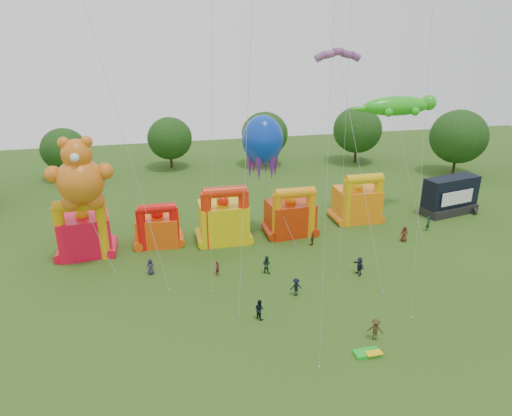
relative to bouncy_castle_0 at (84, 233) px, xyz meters
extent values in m
plane|color=#304E15|center=(19.35, -26.10, -2.55)|extent=(160.00, 160.00, 0.00)
cylinder|color=#352314|center=(57.56, 17.98, -0.69)|extent=(0.44, 0.44, 3.72)
ellipsoid|color=#1A3C12|center=(57.56, 17.98, 3.86)|extent=(9.30, 9.30, 8.89)
cylinder|color=#352314|center=(44.42, 28.78, -0.79)|extent=(0.44, 0.44, 3.51)
ellipsoid|color=#1A3C12|center=(44.42, 28.78, 3.50)|extent=(8.77, 8.78, 8.39)
cylinder|color=#352314|center=(27.51, 30.65, -0.90)|extent=(0.44, 0.44, 3.30)
ellipsoid|color=#1A3C12|center=(27.51, 30.65, 3.14)|extent=(8.25, 8.25, 7.88)
cylinder|color=#352314|center=(10.91, 32.63, -1.00)|extent=(0.44, 0.44, 3.09)
ellipsoid|color=#1A3C12|center=(10.91, 32.63, 2.78)|extent=(7.73, 7.72, 7.38)
cylinder|color=#352314|center=(-6.12, 29.69, -1.11)|extent=(0.44, 0.44, 2.88)
ellipsoid|color=#1A3C12|center=(-6.12, 29.69, 2.41)|extent=(7.20, 7.20, 6.88)
cube|color=red|center=(0.00, 0.29, -0.41)|extent=(5.70, 4.77, 4.28)
cylinder|color=#DB9A0B|center=(-2.05, -1.23, 0.51)|extent=(1.16, 1.16, 6.11)
cylinder|color=#DB9A0B|center=(2.05, -1.23, 0.51)|extent=(1.16, 1.16, 6.11)
cylinder|color=#DB9A0B|center=(0.00, -1.23, 3.57)|extent=(4.69, 1.22, 1.22)
sphere|color=#DB9A0B|center=(0.00, 0.29, 2.03)|extent=(1.40, 1.40, 1.40)
cube|color=#E94E0C|center=(7.71, 1.09, -0.89)|extent=(4.94, 4.13, 3.31)
cylinder|color=red|center=(5.94, -0.23, -0.18)|extent=(1.00, 1.00, 4.73)
cylinder|color=red|center=(9.49, -0.23, -0.18)|extent=(1.00, 1.00, 4.73)
cylinder|color=red|center=(7.71, -0.23, 2.19)|extent=(4.05, 1.05, 1.05)
sphere|color=red|center=(7.71, 1.09, 1.07)|extent=(1.40, 1.40, 1.40)
cube|color=yellow|center=(15.02, 0.33, -0.31)|extent=(5.34, 4.28, 4.47)
cylinder|color=red|center=(12.95, -1.21, 0.64)|extent=(1.17, 1.17, 6.38)
cylinder|color=red|center=(17.10, -1.21, 0.64)|extent=(1.17, 1.17, 6.38)
cylinder|color=red|center=(15.02, -1.21, 3.83)|extent=(4.73, 1.23, 1.23)
sphere|color=red|center=(15.02, 0.33, 2.22)|extent=(1.40, 1.40, 1.40)
cube|color=red|center=(23.06, 0.54, -0.60)|extent=(5.53, 4.61, 3.90)
cylinder|color=orange|center=(21.04, -0.96, 0.24)|extent=(1.14, 1.14, 5.57)
cylinder|color=orange|center=(25.07, -0.96, 0.24)|extent=(1.14, 1.14, 5.57)
cylinder|color=orange|center=(23.06, -0.96, 3.03)|extent=(4.59, 1.19, 1.19)
sphere|color=orange|center=(23.06, 0.54, 1.65)|extent=(1.40, 1.40, 1.40)
cube|color=orange|center=(32.57, 2.73, -0.48)|extent=(5.43, 4.42, 4.12)
cylinder|color=#E8B30C|center=(30.52, 1.21, 0.40)|extent=(1.16, 1.16, 5.89)
cylinder|color=#E8B30C|center=(34.62, 1.21, 0.40)|extent=(1.16, 1.16, 5.89)
cylinder|color=#E8B30C|center=(32.57, 1.21, 3.34)|extent=(4.68, 1.22, 1.22)
sphere|color=#E8B30C|center=(32.57, 2.73, 1.88)|extent=(1.40, 1.40, 1.40)
cube|color=black|center=(45.56, 1.89, -2.00)|extent=(8.05, 4.35, 1.10)
cube|color=black|center=(45.56, 2.09, 0.46)|extent=(7.98, 3.98, 3.81)
cube|color=white|center=(45.56, 0.60, 0.08)|extent=(5.17, 1.14, 1.79)
cylinder|color=black|center=(42.51, 0.74, -2.15)|extent=(0.30, 0.90, 0.90)
cylinder|color=black|center=(48.61, 0.74, -2.15)|extent=(0.30, 0.90, 0.90)
sphere|color=orange|center=(0.69, -2.03, 6.36)|extent=(4.56, 4.56, 4.56)
sphere|color=orange|center=(0.69, -2.03, 9.05)|extent=(2.90, 2.90, 2.90)
sphere|color=orange|center=(-0.35, -2.03, 10.19)|extent=(1.14, 1.14, 1.14)
sphere|color=orange|center=(1.73, -2.03, 10.19)|extent=(1.14, 1.14, 1.14)
sphere|color=orange|center=(-1.69, -2.03, 7.18)|extent=(1.66, 1.66, 1.66)
sphere|color=orange|center=(3.08, -2.03, 7.18)|extent=(1.66, 1.66, 1.66)
sphere|color=orange|center=(-0.45, -2.03, 4.28)|extent=(1.87, 1.87, 1.87)
sphere|color=orange|center=(1.83, -2.03, 4.28)|extent=(1.87, 1.87, 1.87)
sphere|color=white|center=(0.69, -3.43, 9.05)|extent=(0.83, 0.83, 0.83)
ellipsoid|color=green|center=(38.04, 5.02, 11.38)|extent=(9.13, 2.85, 2.42)
sphere|color=green|center=(42.50, 5.02, 11.64)|extent=(1.96, 1.96, 1.96)
cone|color=green|center=(33.41, 5.02, 11.20)|extent=(3.56, 1.43, 1.43)
sphere|color=green|center=(39.83, 6.44, 10.84)|extent=(1.07, 1.07, 1.07)
sphere|color=green|center=(39.83, 3.59, 10.84)|extent=(1.07, 1.07, 1.07)
sphere|color=green|center=(36.26, 6.44, 10.84)|extent=(1.07, 1.07, 1.07)
sphere|color=green|center=(36.26, 3.59, 10.84)|extent=(1.07, 1.07, 1.07)
ellipsoid|color=#0B34AD|center=(19.83, 1.20, 8.78)|extent=(4.59, 4.59, 5.51)
cone|color=#591E8C|center=(21.32, 1.20, 6.25)|extent=(1.03, 1.03, 3.67)
cone|color=#591E8C|center=(20.58, 2.49, 6.25)|extent=(1.03, 1.03, 3.67)
cone|color=#591E8C|center=(19.08, 2.49, 6.25)|extent=(1.03, 1.03, 3.67)
cone|color=#591E8C|center=(18.34, 1.20, 6.25)|extent=(1.03, 1.03, 3.67)
cone|color=#591E8C|center=(19.08, -0.10, 6.25)|extent=(1.03, 1.03, 3.67)
cone|color=#591E8C|center=(20.58, -0.10, 6.25)|extent=(1.03, 1.03, 3.67)
cube|color=green|center=(22.15, -22.11, -2.43)|extent=(2.02, 1.03, 0.24)
cube|color=yellow|center=(22.55, -22.41, -2.29)|extent=(1.21, 0.62, 0.10)
imported|color=#2A253F|center=(6.67, -6.04, -1.71)|extent=(0.90, 0.67, 1.67)
imported|color=#57181F|center=(13.09, -7.75, -1.78)|extent=(0.65, 0.66, 1.53)
imported|color=#173B28|center=(17.91, -8.34, -1.62)|extent=(1.14, 1.12, 1.85)
imported|color=black|center=(19.48, -13.03, -1.70)|extent=(1.12, 0.67, 1.70)
imported|color=#452E1B|center=(24.52, -3.36, -1.78)|extent=(0.87, 0.93, 1.54)
imported|color=#202236|center=(26.79, -10.72, -1.62)|extent=(0.78, 1.78, 1.85)
imported|color=#522217|center=(35.15, -4.74, -1.62)|extent=(1.08, 1.00, 1.85)
imported|color=#163825|center=(39.58, -2.59, -1.66)|extent=(0.76, 0.65, 1.78)
imported|color=black|center=(15.40, -15.83, -1.66)|extent=(1.02, 1.09, 1.78)
imported|color=#3E2F19|center=(23.52, -20.57, -1.63)|extent=(1.36, 1.14, 1.83)
camera|label=1|loc=(7.78, -47.35, 19.76)|focal=32.00mm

